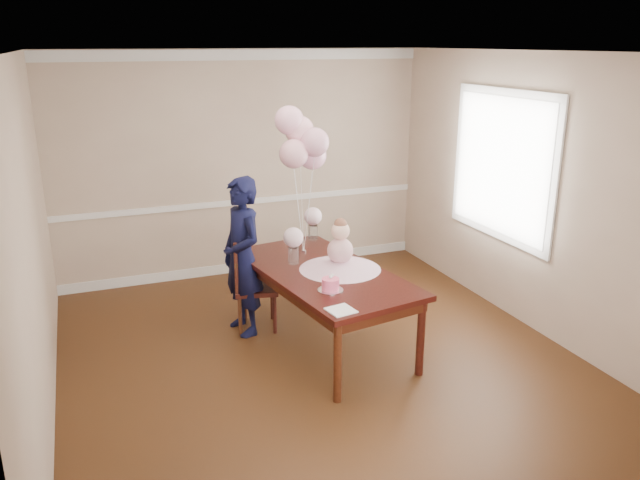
% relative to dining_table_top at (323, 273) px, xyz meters
% --- Properties ---
extents(floor, '(4.50, 5.00, 0.00)m').
position_rel_dining_table_top_xyz_m(floor, '(-0.15, -0.28, -0.73)').
color(floor, '#311A0C').
rests_on(floor, ground).
extents(ceiling, '(4.50, 5.00, 0.02)m').
position_rel_dining_table_top_xyz_m(ceiling, '(-0.15, -0.28, 1.97)').
color(ceiling, white).
rests_on(ceiling, wall_back).
extents(wall_back, '(4.50, 0.02, 2.70)m').
position_rel_dining_table_top_xyz_m(wall_back, '(-0.15, 2.22, 0.62)').
color(wall_back, tan).
rests_on(wall_back, floor).
extents(wall_front, '(4.50, 0.02, 2.70)m').
position_rel_dining_table_top_xyz_m(wall_front, '(-0.15, -2.78, 0.62)').
color(wall_front, tan).
rests_on(wall_front, floor).
extents(wall_left, '(0.02, 5.00, 2.70)m').
position_rel_dining_table_top_xyz_m(wall_left, '(-2.40, -0.28, 0.62)').
color(wall_left, tan).
rests_on(wall_left, floor).
extents(wall_right, '(0.02, 5.00, 2.70)m').
position_rel_dining_table_top_xyz_m(wall_right, '(2.10, -0.28, 0.62)').
color(wall_right, tan).
rests_on(wall_right, floor).
extents(chair_rail_trim, '(4.50, 0.02, 0.07)m').
position_rel_dining_table_top_xyz_m(chair_rail_trim, '(-0.15, 2.21, 0.17)').
color(chair_rail_trim, white).
rests_on(chair_rail_trim, wall_back).
extents(crown_molding, '(4.50, 0.02, 0.12)m').
position_rel_dining_table_top_xyz_m(crown_molding, '(-0.15, 2.21, 1.90)').
color(crown_molding, silver).
rests_on(crown_molding, wall_back).
extents(baseboard_trim, '(4.50, 0.02, 0.12)m').
position_rel_dining_table_top_xyz_m(baseboard_trim, '(-0.15, 2.21, -0.67)').
color(baseboard_trim, silver).
rests_on(baseboard_trim, floor).
extents(window_frame, '(0.02, 1.66, 1.56)m').
position_rel_dining_table_top_xyz_m(window_frame, '(2.08, 0.22, 0.82)').
color(window_frame, white).
rests_on(window_frame, wall_right).
extents(window_blinds, '(0.01, 1.50, 1.40)m').
position_rel_dining_table_top_xyz_m(window_blinds, '(2.06, 0.22, 0.82)').
color(window_blinds, white).
rests_on(window_blinds, wall_right).
extents(dining_table_top, '(1.31, 2.14, 0.05)m').
position_rel_dining_table_top_xyz_m(dining_table_top, '(0.00, 0.00, 0.00)').
color(dining_table_top, black).
rests_on(dining_table_top, table_leg_fl).
extents(table_apron, '(1.20, 2.03, 0.10)m').
position_rel_dining_table_top_xyz_m(table_apron, '(0.00, 0.00, -0.08)').
color(table_apron, black).
rests_on(table_apron, table_leg_fl).
extents(table_leg_fl, '(0.08, 0.08, 0.70)m').
position_rel_dining_table_top_xyz_m(table_leg_fl, '(-0.27, -0.98, -0.38)').
color(table_leg_fl, black).
rests_on(table_leg_fl, floor).
extents(table_leg_fr, '(0.08, 0.08, 0.70)m').
position_rel_dining_table_top_xyz_m(table_leg_fr, '(0.56, -0.84, -0.38)').
color(table_leg_fr, black).
rests_on(table_leg_fr, floor).
extents(table_leg_bl, '(0.08, 0.08, 0.70)m').
position_rel_dining_table_top_xyz_m(table_leg_bl, '(-0.56, 0.84, -0.38)').
color(table_leg_bl, black).
rests_on(table_leg_bl, floor).
extents(table_leg_br, '(0.08, 0.08, 0.70)m').
position_rel_dining_table_top_xyz_m(table_leg_br, '(0.27, 0.98, -0.38)').
color(table_leg_br, black).
rests_on(table_leg_br, floor).
extents(baby_skirt, '(0.88, 0.88, 0.10)m').
position_rel_dining_table_top_xyz_m(baby_skirt, '(0.16, -0.03, 0.08)').
color(baby_skirt, '#D89FBB').
rests_on(baby_skirt, dining_table_top).
extents(baby_torso, '(0.24, 0.24, 0.24)m').
position_rel_dining_table_top_xyz_m(baby_torso, '(0.16, -0.03, 0.21)').
color(baby_torso, pink).
rests_on(baby_torso, baby_skirt).
extents(baby_head, '(0.17, 0.17, 0.17)m').
position_rel_dining_table_top_xyz_m(baby_head, '(0.16, -0.03, 0.40)').
color(baby_head, beige).
rests_on(baby_head, baby_torso).
extents(baby_hair, '(0.12, 0.12, 0.12)m').
position_rel_dining_table_top_xyz_m(baby_hair, '(0.16, -0.03, 0.46)').
color(baby_hair, brown).
rests_on(baby_hair, baby_head).
extents(cake_platter, '(0.25, 0.25, 0.01)m').
position_rel_dining_table_top_xyz_m(cake_platter, '(-0.13, -0.48, 0.03)').
color(cake_platter, silver).
rests_on(cake_platter, dining_table_top).
extents(birthday_cake, '(0.17, 0.17, 0.10)m').
position_rel_dining_table_top_xyz_m(birthday_cake, '(-0.13, -0.48, 0.08)').
color(birthday_cake, '#FF507D').
rests_on(birthday_cake, cake_platter).
extents(cake_flower_a, '(0.03, 0.03, 0.03)m').
position_rel_dining_table_top_xyz_m(cake_flower_a, '(-0.13, -0.48, 0.15)').
color(cake_flower_a, silver).
rests_on(cake_flower_a, birthday_cake).
extents(cake_flower_b, '(0.03, 0.03, 0.03)m').
position_rel_dining_table_top_xyz_m(cake_flower_b, '(-0.10, -0.45, 0.15)').
color(cake_flower_b, white).
rests_on(cake_flower_b, birthday_cake).
extents(rose_vase_near, '(0.12, 0.12, 0.16)m').
position_rel_dining_table_top_xyz_m(rose_vase_near, '(-0.20, 0.27, 0.11)').
color(rose_vase_near, white).
rests_on(rose_vase_near, dining_table_top).
extents(roses_near, '(0.19, 0.19, 0.19)m').
position_rel_dining_table_top_xyz_m(roses_near, '(-0.20, 0.27, 0.29)').
color(roses_near, beige).
rests_on(roses_near, rose_vase_near).
extents(rose_vase_far, '(0.12, 0.12, 0.16)m').
position_rel_dining_table_top_xyz_m(rose_vase_far, '(0.24, 0.90, 0.11)').
color(rose_vase_far, white).
rests_on(rose_vase_far, dining_table_top).
extents(roses_far, '(0.19, 0.19, 0.19)m').
position_rel_dining_table_top_xyz_m(roses_far, '(0.24, 0.90, 0.29)').
color(roses_far, white).
rests_on(roses_far, rose_vase_far).
extents(napkin, '(0.23, 0.23, 0.01)m').
position_rel_dining_table_top_xyz_m(napkin, '(-0.21, -0.90, 0.03)').
color(napkin, white).
rests_on(napkin, dining_table_top).
extents(balloon_weight, '(0.05, 0.05, 0.02)m').
position_rel_dining_table_top_xyz_m(balloon_weight, '(0.01, 0.56, 0.04)').
color(balloon_weight, silver).
rests_on(balloon_weight, dining_table_top).
extents(balloon_a, '(0.28, 0.28, 0.28)m').
position_rel_dining_table_top_xyz_m(balloon_a, '(-0.09, 0.55, 1.03)').
color(balloon_a, '#EBA6B8').
rests_on(balloon_a, balloon_ribbon_a).
extents(balloon_b, '(0.28, 0.28, 0.28)m').
position_rel_dining_table_top_xyz_m(balloon_b, '(0.12, 0.53, 1.13)').
color(balloon_b, '#E09EBB').
rests_on(balloon_b, balloon_ribbon_b).
extents(balloon_c, '(0.28, 0.28, 0.28)m').
position_rel_dining_table_top_xyz_m(balloon_c, '(0.01, 0.66, 1.23)').
color(balloon_c, '#FFB4CA').
rests_on(balloon_c, balloon_ribbon_c).
extents(balloon_d, '(0.28, 0.28, 0.28)m').
position_rel_dining_table_top_xyz_m(balloon_d, '(-0.09, 0.67, 1.33)').
color(balloon_d, '#FFB4D4').
rests_on(balloon_d, balloon_ribbon_d).
extents(balloon_e, '(0.28, 0.28, 0.28)m').
position_rel_dining_table_top_xyz_m(balloon_e, '(0.15, 0.66, 0.98)').
color(balloon_e, '#FFB4D7').
rests_on(balloon_e, balloon_ribbon_e).
extents(balloon_ribbon_a, '(0.09, 0.02, 0.84)m').
position_rel_dining_table_top_xyz_m(balloon_ribbon_a, '(-0.04, 0.55, 0.46)').
color(balloon_ribbon_a, white).
rests_on(balloon_ribbon_a, balloon_weight).
extents(balloon_ribbon_b, '(0.11, 0.04, 0.94)m').
position_rel_dining_table_top_xyz_m(balloon_ribbon_b, '(0.06, 0.54, 0.51)').
color(balloon_ribbon_b, silver).
rests_on(balloon_ribbon_b, balloon_weight).
extents(balloon_ribbon_c, '(0.01, 0.10, 1.04)m').
position_rel_dining_table_top_xyz_m(balloon_ribbon_c, '(0.01, 0.61, 0.56)').
color(balloon_ribbon_c, white).
rests_on(balloon_ribbon_c, balloon_weight).
extents(balloon_ribbon_d, '(0.10, 0.09, 1.14)m').
position_rel_dining_table_top_xyz_m(balloon_ribbon_d, '(-0.04, 0.61, 0.61)').
color(balloon_ribbon_d, white).
rests_on(balloon_ribbon_d, balloon_weight).
extents(balloon_ribbon_e, '(0.13, 0.09, 0.78)m').
position_rel_dining_table_top_xyz_m(balloon_ribbon_e, '(0.08, 0.61, 0.43)').
color(balloon_ribbon_e, white).
rests_on(balloon_ribbon_e, balloon_weight).
extents(dining_chair_seat, '(0.50, 0.50, 0.05)m').
position_rel_dining_table_top_xyz_m(dining_chair_seat, '(-0.49, 0.59, -0.30)').
color(dining_chair_seat, '#35120E').
rests_on(dining_chair_seat, chair_leg_fl).
extents(chair_leg_fl, '(0.05, 0.05, 0.41)m').
position_rel_dining_table_top_xyz_m(chair_leg_fl, '(-0.69, 0.46, -0.53)').
color(chair_leg_fl, '#3B1E10').
rests_on(chair_leg_fl, floor).
extents(chair_leg_fr, '(0.05, 0.05, 0.41)m').
position_rel_dining_table_top_xyz_m(chair_leg_fr, '(-0.36, 0.39, -0.53)').
color(chair_leg_fr, '#36130E').
rests_on(chair_leg_fr, floor).
extents(chair_leg_bl, '(0.05, 0.05, 0.41)m').
position_rel_dining_table_top_xyz_m(chair_leg_bl, '(-0.62, 0.79, -0.53)').
color(chair_leg_bl, black).
rests_on(chair_leg_bl, floor).
extents(chair_leg_br, '(0.05, 0.05, 0.41)m').
position_rel_dining_table_top_xyz_m(chair_leg_br, '(-0.29, 0.72, -0.53)').
color(chair_leg_br, '#3E1710').
rests_on(chair_leg_br, floor).
extents(chair_back_post_l, '(0.05, 0.05, 0.53)m').
position_rel_dining_table_top_xyz_m(chair_back_post_l, '(-0.71, 0.47, -0.03)').
color(chair_back_post_l, '#36150E').
rests_on(chair_back_post_l, dining_chair_seat).
extents(chair_back_post_r, '(0.05, 0.05, 0.53)m').
position_rel_dining_table_top_xyz_m(chair_back_post_r, '(-0.64, 0.80, -0.03)').
color(chair_back_post_r, '#391D0F').
rests_on(chair_back_post_r, dining_chair_seat).
extents(chair_slat_low, '(0.11, 0.37, 0.05)m').
position_rel_dining_table_top_xyz_m(chair_slat_low, '(-0.68, 0.63, -0.14)').
color(chair_slat_low, '#3A140F').
rests_on(chair_slat_low, dining_chair_seat).
extents(chair_slat_mid, '(0.11, 0.37, 0.05)m').
position_rel_dining_table_top_xyz_m(chair_slat_mid, '(-0.68, 0.63, 0.01)').
color(chair_slat_mid, '#341C0E').
rests_on(chair_slat_mid, dining_chair_seat).
extents(chair_slat_top, '(0.11, 0.37, 0.05)m').
position_rel_dining_table_top_xyz_m(chair_slat_top, '(-0.68, 0.63, 0.16)').
color(chair_slat_top, '#3A1310').
rests_on(chair_slat_top, dining_chair_seat).
extents(woman, '(0.49, 0.64, 1.57)m').
position_rel_dining_table_top_xyz_m(woman, '(-0.63, 0.55, 0.06)').
color(woman, black).
rests_on(woman, floor).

